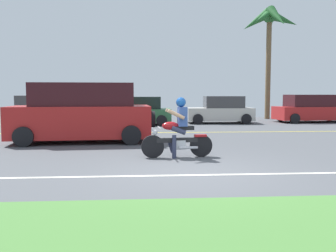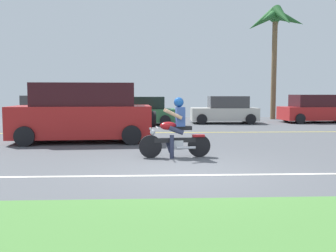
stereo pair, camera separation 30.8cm
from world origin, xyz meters
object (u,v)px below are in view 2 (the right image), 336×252
parked_car_1 (142,112)px  parked_car_2 (225,111)px  palm_tree_0 (275,25)px  motorcyclist (176,132)px  suv_nearby (83,114)px  parked_car_0 (49,110)px  parked_car_3 (318,109)px

parked_car_1 → parked_car_2: size_ratio=1.00×
parked_car_1 → palm_tree_0: 10.64m
motorcyclist → suv_nearby: bearing=132.1°
suv_nearby → parked_car_2: size_ratio=1.33×
motorcyclist → palm_tree_0: 16.76m
parked_car_0 → parked_car_3: size_ratio=0.92×
motorcyclist → palm_tree_0: bearing=62.8°
suv_nearby → palm_tree_0: palm_tree_0 is taller
parked_car_2 → parked_car_3: size_ratio=0.83×
parked_car_1 → palm_tree_0: bearing=24.3°
parked_car_1 → parked_car_3: size_ratio=0.82×
parked_car_3 → motorcyclist: bearing=-128.2°
motorcyclist → parked_car_3: bearing=51.8°
parked_car_0 → parked_car_1: size_ratio=1.11×
motorcyclist → suv_nearby: size_ratio=0.38×
parked_car_1 → parked_car_2: bearing=8.5°
suv_nearby → motorcyclist: bearing=-47.9°
suv_nearby → parked_car_3: size_ratio=1.10×
parked_car_2 → parked_car_3: (5.44, 0.34, 0.04)m
parked_car_0 → palm_tree_0: size_ratio=0.57×
motorcyclist → parked_car_2: (3.51, 11.02, 0.04)m
suv_nearby → parked_car_1: 7.28m
parked_car_2 → suv_nearby: bearing=-130.0°
motorcyclist → palm_tree_0: palm_tree_0 is taller
parked_car_3 → palm_tree_0: 6.18m
parked_car_1 → parked_car_3: 10.13m
parked_car_3 → palm_tree_0: (-1.67, 2.76, 5.27)m
suv_nearby → parked_car_1: (1.84, 7.04, -0.28)m
palm_tree_0 → parked_car_3: bearing=-58.8°
suv_nearby → parked_car_3: 14.40m
motorcyclist → parked_car_1: motorcyclist is taller
suv_nearby → palm_tree_0: 15.74m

